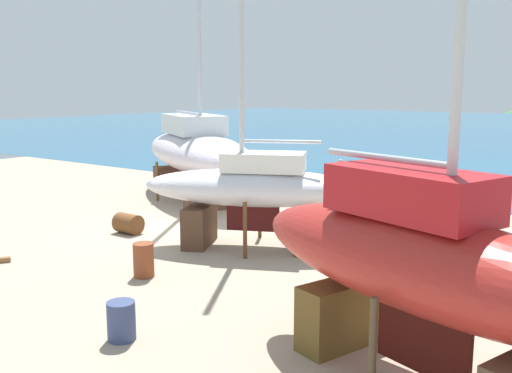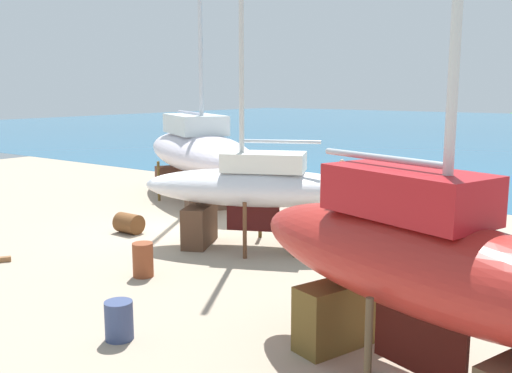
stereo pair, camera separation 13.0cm
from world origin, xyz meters
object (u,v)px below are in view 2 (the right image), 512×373
(sailboat_small_center, at_px, (198,150))
(barrel_tipped_center, at_px, (119,320))
(barrel_blue_faded, at_px, (129,223))
(barrel_ochre, at_px, (143,260))
(worker, at_px, (342,176))
(barrel_rust_far, at_px, (394,234))
(sailboat_mid_port, at_px, (254,190))
(sailboat_large_starboard, at_px, (421,264))

(sailboat_small_center, bearing_deg, barrel_tipped_center, -23.06)
(barrel_blue_faded, distance_m, barrel_ochre, 4.75)
(worker, distance_m, barrel_blue_faded, 11.13)
(barrel_tipped_center, height_order, barrel_rust_far, barrel_rust_far)
(barrel_ochre, bearing_deg, worker, 96.75)
(sailboat_mid_port, bearing_deg, sailboat_small_center, -62.26)
(sailboat_large_starboard, xyz_separation_m, barrel_rust_far, (-3.70, 7.70, -1.68))
(sailboat_large_starboard, bearing_deg, barrel_ochre, -170.71)
(worker, height_order, barrel_tipped_center, worker)
(barrel_tipped_center, bearing_deg, sailboat_mid_port, 105.26)
(sailboat_small_center, height_order, sailboat_mid_port, sailboat_small_center)
(sailboat_small_center, distance_m, sailboat_mid_port, 8.57)
(sailboat_large_starboard, bearing_deg, barrel_tipped_center, -144.23)
(barrel_tipped_center, bearing_deg, barrel_blue_faded, 137.78)
(barrel_ochre, bearing_deg, sailboat_large_starboard, -8.56)
(sailboat_large_starboard, relative_size, worker, 8.35)
(sailboat_small_center, height_order, sailboat_large_starboard, sailboat_small_center)
(worker, xyz_separation_m, barrel_tipped_center, (4.12, -16.63, -0.45))
(worker, xyz_separation_m, barrel_rust_far, (5.72, -7.21, -0.42))
(sailboat_large_starboard, relative_size, barrel_blue_faded, 15.06)
(barrel_tipped_center, height_order, barrel_blue_faded, barrel_tipped_center)
(sailboat_large_starboard, height_order, barrel_rust_far, sailboat_large_starboard)
(sailboat_large_starboard, distance_m, worker, 17.69)
(barrel_blue_faded, bearing_deg, barrel_ochre, -36.61)
(sailboat_large_starboard, xyz_separation_m, worker, (-9.42, 14.91, -1.26))
(worker, relative_size, barrel_tipped_center, 2.11)
(barrel_tipped_center, distance_m, barrel_rust_far, 9.55)
(barrel_tipped_center, relative_size, barrel_blue_faded, 0.86)
(sailboat_small_center, xyz_separation_m, sailboat_large_starboard, (14.06, -10.21, -0.03))
(barrel_tipped_center, bearing_deg, sailboat_small_center, 126.30)
(sailboat_large_starboard, distance_m, barrel_rust_far, 8.71)
(barrel_blue_faded, bearing_deg, barrel_tipped_center, -42.22)
(sailboat_small_center, relative_size, barrel_blue_faded, 17.73)
(sailboat_mid_port, bearing_deg, barrel_ochre, 55.16)
(sailboat_mid_port, xyz_separation_m, barrel_blue_faded, (-4.44, -1.12, -1.46))
(sailboat_large_starboard, height_order, barrel_ochre, sailboat_large_starboard)
(sailboat_small_center, height_order, barrel_blue_faded, sailboat_small_center)
(worker, relative_size, barrel_rust_far, 1.94)
(barrel_rust_far, height_order, barrel_blue_faded, barrel_rust_far)
(worker, relative_size, barrel_blue_faded, 1.80)
(sailboat_large_starboard, bearing_deg, barrel_blue_faded, 178.81)
(barrel_tipped_center, bearing_deg, worker, 103.91)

